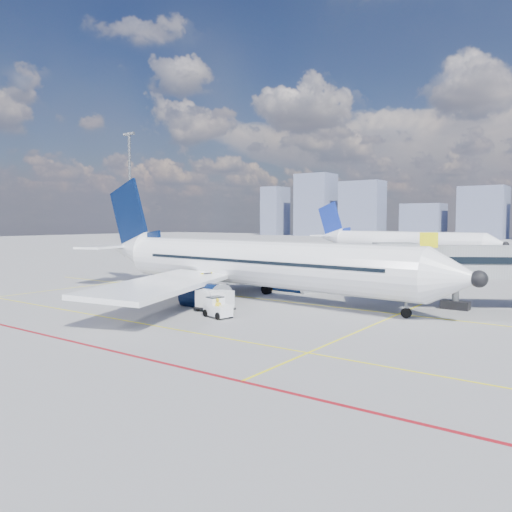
{
  "coord_description": "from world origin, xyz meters",
  "views": [
    {
      "loc": [
        27.34,
        -29.38,
        7.18
      ],
      "look_at": [
        0.76,
        7.51,
        4.0
      ],
      "focal_mm": 35.0,
      "sensor_mm": 36.0,
      "label": 1
    }
  ],
  "objects": [
    {
      "name": "ground",
      "position": [
        0.0,
        0.0,
        0.0
      ],
      "size": [
        420.0,
        420.0,
        0.0
      ],
      "primitive_type": "plane",
      "color": "gray",
      "rests_on": "ground"
    },
    {
      "name": "main_aircraft",
      "position": [
        -1.3,
        8.08,
        3.22
      ],
      "size": [
        43.27,
        37.67,
        12.63
      ],
      "rotation": [
        0.0,
        0.0,
        -0.08
      ],
      "color": "white",
      "rests_on": "ground"
    },
    {
      "name": "belt_loader",
      "position": [
        -6.77,
        5.8,
        0.63
      ],
      "size": [
        6.08,
        2.14,
        2.44
      ],
      "rotation": [
        0.0,
        0.0,
        -0.13
      ],
      "color": "black",
      "rests_on": "ground"
    },
    {
      "name": "ramp_worker",
      "position": [
        3.87,
        -1.58,
        0.76
      ],
      "size": [
        0.63,
        0.66,
        1.52
      ],
      "primitive_type": "imported",
      "rotation": [
        0.0,
        0.0,
        0.9
      ],
      "color": "yellow",
      "rests_on": "ground"
    },
    {
      "name": "distant_skyline",
      "position": [
        -13.56,
        190.0,
        12.32
      ],
      "size": [
        239.17,
        15.87,
        30.48
      ],
      "color": "slate",
      "rests_on": "ground"
    },
    {
      "name": "baggage_tug",
      "position": [
        3.41,
        -1.13,
        0.73
      ],
      "size": [
        2.44,
        1.83,
        1.53
      ],
      "rotation": [
        0.0,
        0.0,
        -0.26
      ],
      "color": "white",
      "rests_on": "ground"
    },
    {
      "name": "apron_markings",
      "position": [
        -0.58,
        -3.91,
        0.01
      ],
      "size": [
        90.0,
        35.12,
        0.01
      ],
      "color": "yellow",
      "rests_on": "ground"
    },
    {
      "name": "second_aircraft",
      "position": [
        -6.56,
        64.75,
        3.22
      ],
      "size": [
        39.38,
        34.08,
        11.56
      ],
      "rotation": [
        0.0,
        0.0,
        -0.17
      ],
      "color": "white",
      "rests_on": "ground"
    },
    {
      "name": "cargo_dolly",
      "position": [
        1.79,
        0.47,
        0.94
      ],
      "size": [
        3.26,
        1.72,
        1.71
      ],
      "rotation": [
        0.0,
        0.0,
        0.11
      ],
      "color": "black",
      "rests_on": "ground"
    },
    {
      "name": "floodlight_mast_nw",
      "position": [
        -55.0,
        40.0,
        13.59
      ],
      "size": [
        3.2,
        0.61,
        25.45
      ],
      "color": "slate",
      "rests_on": "ground"
    }
  ]
}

